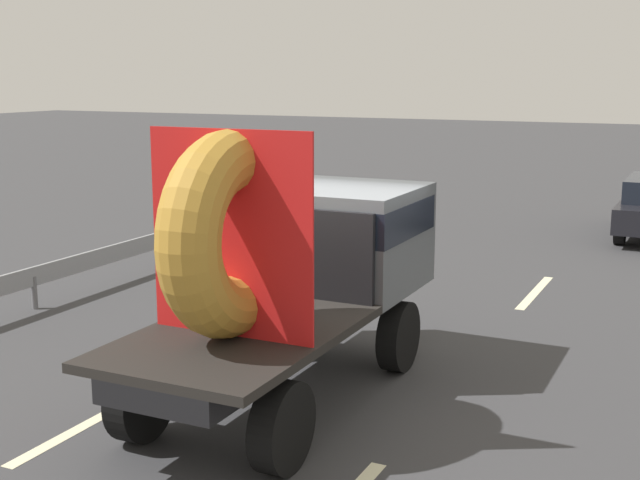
% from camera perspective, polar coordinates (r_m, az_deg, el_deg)
% --- Properties ---
extents(ground_plane, '(120.00, 120.00, 0.00)m').
position_cam_1_polar(ground_plane, '(11.02, 0.25, -9.18)').
color(ground_plane, '#38383A').
extents(flatbed_truck, '(2.02, 5.14, 3.29)m').
position_cam_1_polar(flatbed_truck, '(10.21, -1.18, -1.21)').
color(flatbed_truck, black).
rests_on(flatbed_truck, ground_plane).
extents(guardrail, '(0.10, 13.84, 0.71)m').
position_cam_1_polar(guardrail, '(18.65, -7.62, 0.87)').
color(guardrail, gray).
rests_on(guardrail, ground_plane).
extents(lane_dash_left_near, '(0.16, 2.43, 0.01)m').
position_cam_1_polar(lane_dash_left_near, '(9.98, -15.31, -11.82)').
color(lane_dash_left_near, beige).
rests_on(lane_dash_left_near, ground_plane).
extents(lane_dash_left_far, '(0.16, 2.01, 0.01)m').
position_cam_1_polar(lane_dash_left_far, '(15.99, 2.27, -2.69)').
color(lane_dash_left_far, beige).
rests_on(lane_dash_left_far, ground_plane).
extents(lane_dash_right_far, '(0.16, 2.52, 0.01)m').
position_cam_1_polar(lane_dash_right_far, '(15.56, 14.32, -3.43)').
color(lane_dash_right_far, beige).
rests_on(lane_dash_right_far, ground_plane).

